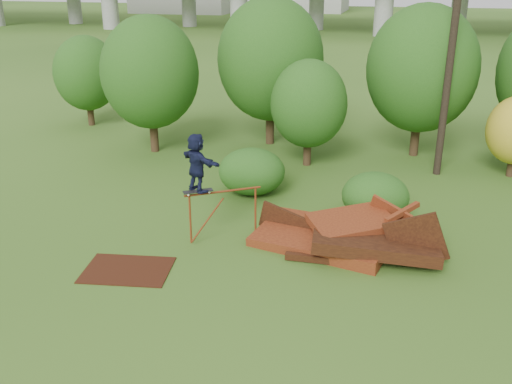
% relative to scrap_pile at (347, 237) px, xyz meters
% --- Properties ---
extents(ground, '(240.00, 240.00, 0.00)m').
position_rel_scrap_pile_xyz_m(ground, '(-1.82, -2.32, -0.35)').
color(ground, '#2D5116').
rests_on(ground, ground).
extents(scrap_pile, '(5.69, 3.18, 1.83)m').
position_rel_scrap_pile_xyz_m(scrap_pile, '(0.00, 0.00, 0.00)').
color(scrap_pile, '#4E1B0E').
rests_on(scrap_pile, ground).
extents(grind_rail, '(1.96, 1.32, 1.54)m').
position_rel_scrap_pile_xyz_m(grind_rail, '(-3.63, -0.28, 0.76)').
color(grind_rail, maroon).
rests_on(grind_rail, ground).
extents(skateboard, '(0.84, 0.66, 0.09)m').
position_rel_scrap_pile_xyz_m(skateboard, '(-4.25, -0.69, 1.26)').
color(skateboard, black).
rests_on(skateboard, grind_rail).
extents(skater, '(1.59, 1.29, 1.70)m').
position_rel_scrap_pile_xyz_m(skater, '(-4.25, -0.69, 2.13)').
color(skater, '#141937').
rests_on(skater, skateboard).
extents(flat_plate, '(2.52, 1.97, 0.03)m').
position_rel_scrap_pile_xyz_m(flat_plate, '(-5.55, -2.83, -0.33)').
color(flat_plate, '#34160B').
rests_on(flat_plate, ground).
extents(tree_0, '(4.16, 4.16, 5.87)m').
position_rel_scrap_pile_xyz_m(tree_0, '(-9.26, 7.39, 3.12)').
color(tree_0, black).
rests_on(tree_0, ground).
extents(tree_1, '(4.70, 4.70, 6.54)m').
position_rel_scrap_pile_xyz_m(tree_1, '(-4.58, 9.84, 3.48)').
color(tree_1, black).
rests_on(tree_1, ground).
extents(tree_2, '(3.07, 3.07, 4.32)m').
position_rel_scrap_pile_xyz_m(tree_2, '(-2.38, 7.18, 2.21)').
color(tree_2, black).
rests_on(tree_2, ground).
extents(tree_3, '(4.58, 4.58, 6.35)m').
position_rel_scrap_pile_xyz_m(tree_3, '(1.89, 9.66, 3.37)').
color(tree_3, black).
rests_on(tree_3, ground).
extents(tree_6, '(3.26, 3.26, 4.55)m').
position_rel_scrap_pile_xyz_m(tree_6, '(-14.31, 10.79, 2.32)').
color(tree_6, black).
rests_on(tree_6, ground).
extents(shrub_left, '(2.39, 2.20, 1.65)m').
position_rel_scrap_pile_xyz_m(shrub_left, '(-3.77, 3.51, 0.48)').
color(shrub_left, '#184412').
rests_on(shrub_left, ground).
extents(shrub_right, '(2.15, 1.97, 1.53)m').
position_rel_scrap_pile_xyz_m(shrub_right, '(0.64, 2.38, 0.42)').
color(shrub_right, '#184412').
rests_on(shrub_right, ground).
extents(utility_pole, '(1.40, 0.28, 8.99)m').
position_rel_scrap_pile_xyz_m(utility_pole, '(2.78, 7.35, 4.22)').
color(utility_pole, black).
rests_on(utility_pole, ground).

